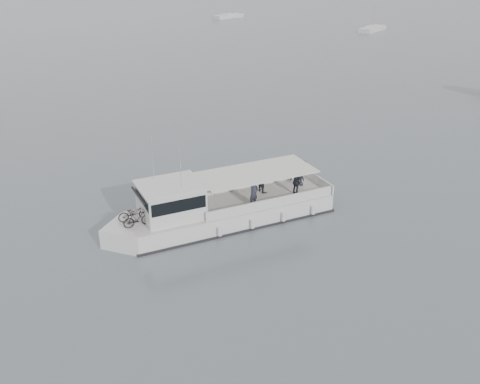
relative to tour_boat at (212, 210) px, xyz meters
name	(u,v)px	position (x,y,z in m)	size (l,w,h in m)	color
ground	(132,244)	(-4.36, -0.67, -0.87)	(1400.00, 1400.00, 0.00)	#50585E
tour_boat	(212,210)	(0.00, 0.00, 0.00)	(12.68, 4.34, 5.27)	silver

